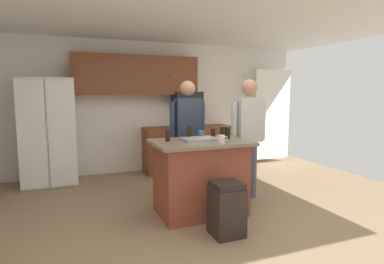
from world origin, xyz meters
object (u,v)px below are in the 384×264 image
glass_pilsner (227,133)px  glass_stout_tall (190,132)px  person_elder_center (188,129)px  glass_dark_ale (213,133)px  microwave_over_range (187,100)px  trash_bin (227,209)px  mug_ceramic_white (201,134)px  kitchen_island (200,177)px  person_guest_by_door (248,130)px  serving_tray (200,139)px  refrigerator (49,132)px  mug_blue_stoneware (222,139)px  tumbler_amber (222,132)px  glass_short_whisky (168,135)px

glass_pilsner → glass_stout_tall: bearing=151.1°
person_elder_center → glass_dark_ale: size_ratio=13.85×
microwave_over_range → glass_pilsner: (-0.27, -2.27, -0.40)m
trash_bin → mug_ceramic_white: bearing=84.5°
kitchen_island → glass_pilsner: 0.70m
person_guest_by_door → mug_ceramic_white: person_guest_by_door is taller
trash_bin → glass_stout_tall: bearing=93.3°
kitchen_island → glass_stout_tall: (-0.04, 0.28, 0.56)m
person_elder_center → person_guest_by_door: person_guest_by_door is taller
microwave_over_range → glass_dark_ale: microwave_over_range is taller
person_guest_by_door → serving_tray: bearing=0.4°
refrigerator → mug_blue_stoneware: size_ratio=14.30×
person_elder_center → glass_stout_tall: (-0.16, -0.50, 0.02)m
person_guest_by_door → mug_ceramic_white: bearing=-14.0°
person_guest_by_door → glass_dark_ale: size_ratio=13.97×
mug_ceramic_white → tumbler_amber: (0.29, -0.06, 0.02)m
person_guest_by_door → glass_dark_ale: person_guest_by_door is taller
glass_pilsner → mug_ceramic_white: bearing=146.3°
refrigerator → glass_dark_ale: bearing=-41.4°
person_elder_center → glass_dark_ale: 0.57m
tumbler_amber → mug_blue_stoneware: size_ratio=1.17×
microwave_over_range → mug_blue_stoneware: bearing=-101.1°
glass_pilsner → glass_short_whisky: glass_pilsner is taller
microwave_over_range → glass_stout_tall: 2.18m
kitchen_island → serving_tray: (-0.02, -0.01, 0.50)m
glass_short_whisky → serving_tray: size_ratio=0.35×
mug_ceramic_white → glass_pilsner: (0.30, -0.20, 0.03)m
glass_dark_ale → mug_ceramic_white: bearing=179.7°
microwave_over_range → serving_tray: microwave_over_range is taller
glass_stout_tall → serving_tray: (0.02, -0.30, -0.06)m
person_elder_center → mug_ceramic_white: (-0.01, -0.55, -0.01)m
glass_dark_ale → trash_bin: glass_dark_ale is taller
kitchen_island → glass_stout_tall: glass_stout_tall is taller
person_guest_by_door → trash_bin: 1.53m
kitchen_island → mug_ceramic_white: bearing=65.1°
refrigerator → person_guest_by_door: (2.82, -1.90, 0.12)m
microwave_over_range → person_elder_center: (-0.56, -1.53, -0.42)m
mug_blue_stoneware → kitchen_island: bearing=121.8°
mug_ceramic_white → tumbler_amber: tumbler_amber is taller
mug_blue_stoneware → glass_pilsner: glass_pilsner is taller
person_elder_center → glass_short_whisky: person_elder_center is taller
microwave_over_range → glass_stout_tall: microwave_over_range is taller
person_guest_by_door → serving_tray: person_guest_by_door is taller
glass_dark_ale → mug_blue_stoneware: bearing=-103.5°
kitchen_island → glass_stout_tall: bearing=98.1°
refrigerator → glass_pilsner: size_ratio=11.42×
mug_blue_stoneware → mug_ceramic_white: bearing=96.8°
serving_tray → trash_bin: size_ratio=0.72×
glass_dark_ale → glass_short_whisky: size_ratio=0.82×
person_guest_by_door → trash_bin: size_ratio=2.93×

